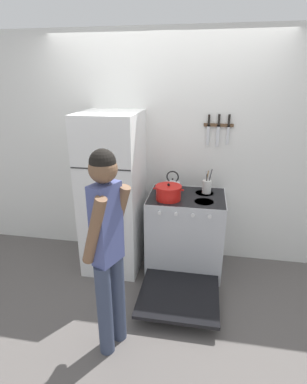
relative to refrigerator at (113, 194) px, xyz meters
name	(u,v)px	position (x,y,z in m)	size (l,w,h in m)	color
ground_plane	(162,249)	(0.50, 0.35, -0.87)	(14.00, 14.00, 0.00)	#5B5654
wall_back	(164,151)	(0.50, 0.38, 0.40)	(10.00, 0.06, 2.55)	silver
refrigerator	(113,194)	(0.00, 0.00, 0.00)	(0.61, 0.73, 1.74)	white
stove_range	(185,234)	(0.80, 0.00, -0.43)	(0.81, 1.32, 0.88)	silver
dutch_oven_pot	(168,192)	(0.62, -0.08, 0.09)	(0.31, 0.27, 0.17)	red
tea_kettle	(173,185)	(0.64, 0.17, 0.08)	(0.22, 0.18, 0.23)	silver
utensil_jar	(207,186)	(1.01, 0.17, 0.09)	(0.10, 0.10, 0.27)	silver
person	(108,245)	(0.32, -1.15, 0.06)	(0.35, 0.40, 1.64)	#38425B
wall_knife_strip	(218,125)	(1.09, 0.33, 0.72)	(0.31, 0.03, 0.34)	brown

